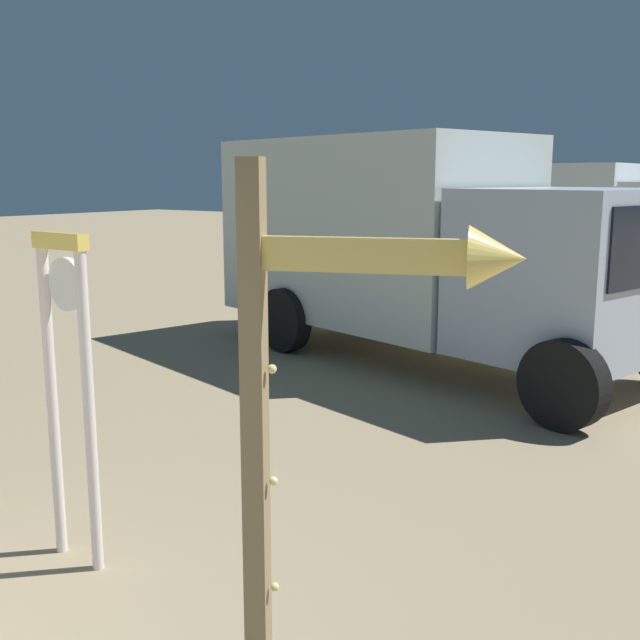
{
  "coord_description": "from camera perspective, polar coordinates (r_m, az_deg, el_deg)",
  "views": [
    {
      "loc": [
        3.61,
        -0.58,
        2.43
      ],
      "look_at": [
        -0.1,
        4.72,
        1.2
      ],
      "focal_mm": 42.4,
      "sensor_mm": 36.0,
      "label": 1
    }
  ],
  "objects": [
    {
      "name": "box_truck_near",
      "position": [
        10.25,
        7.0,
        5.99
      ],
      "size": [
        6.82,
        3.94,
        2.95
      ],
      "color": "silver",
      "rests_on": "ground_plane"
    },
    {
      "name": "standing_clock",
      "position": [
        4.9,
        -18.45,
        -3.52
      ],
      "size": [
        0.46,
        0.11,
        2.1
      ],
      "color": "white",
      "rests_on": "ground_plane"
    },
    {
      "name": "box_truck_far",
      "position": [
        20.52,
        17.55,
        7.73
      ],
      "size": [
        7.44,
        2.91,
        2.76
      ],
      "color": "silver",
      "rests_on": "ground_plane"
    },
    {
      "name": "arrow_sign",
      "position": [
        3.12,
        1.45,
        -3.71
      ],
      "size": [
        1.13,
        0.59,
        2.51
      ],
      "color": "#907853",
      "rests_on": "ground_plane"
    }
  ]
}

